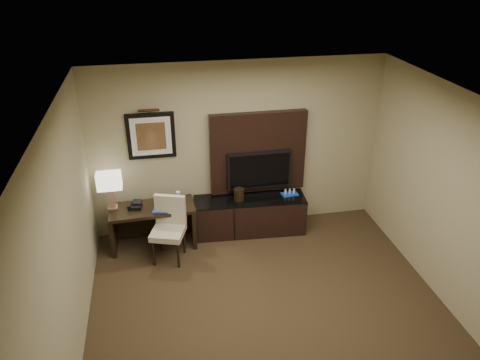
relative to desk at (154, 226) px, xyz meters
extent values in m
cube|color=#322516|center=(1.38, -2.10, -0.34)|extent=(4.50, 5.00, 0.01)
cube|color=silver|center=(1.38, -2.10, 2.36)|extent=(4.50, 5.00, 0.01)
cube|color=tan|center=(1.38, 0.40, 1.01)|extent=(4.50, 0.01, 2.70)
cube|color=tan|center=(-0.87, -2.10, 1.01)|extent=(0.01, 5.00, 2.70)
cube|color=tan|center=(3.63, -2.10, 1.01)|extent=(0.01, 5.00, 2.70)
cube|color=black|center=(0.00, 0.00, 0.00)|extent=(1.28, 0.59, 0.67)
cube|color=black|center=(1.51, 0.10, -0.04)|extent=(1.76, 0.59, 0.60)
cube|color=black|center=(1.68, 0.34, 0.93)|extent=(1.50, 0.12, 1.30)
cube|color=black|center=(1.68, 0.24, 0.68)|extent=(1.00, 0.08, 0.60)
cube|color=black|center=(0.08, 0.38, 1.31)|extent=(0.70, 0.04, 0.70)
cylinder|color=#402514|center=(0.08, 0.34, 1.71)|extent=(0.04, 0.04, 0.30)
cube|color=#1B37B4|center=(0.15, -0.07, 0.35)|extent=(0.29, 0.35, 0.02)
imported|color=tan|center=(0.08, 0.00, 0.45)|extent=(0.17, 0.04, 0.23)
cylinder|color=silver|center=(0.40, 0.06, 0.43)|extent=(0.08, 0.08, 0.18)
cylinder|color=black|center=(1.34, 0.11, 0.35)|extent=(0.20, 0.20, 0.19)
camera|label=1|loc=(0.16, -6.13, 3.83)|focal=35.00mm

